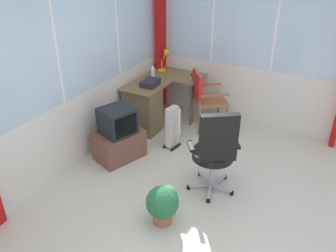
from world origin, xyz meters
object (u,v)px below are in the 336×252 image
Objects in this scene: spray_bottle at (153,72)px; paper_tray at (150,83)px; desk_lamp at (167,56)px; potted_plant at (163,203)px; wooden_armchair at (203,93)px; tv_on_stand at (119,136)px; desk at (145,106)px; office_chair at (215,148)px; tv_remote at (196,75)px; space_heater at (173,126)px.

paper_tray is (-0.29, -0.13, -0.06)m from spray_bottle.
potted_plant is at bearing -151.94° from desk_lamp.
wooden_armchair is 1.54m from tv_on_stand.
desk is 0.58m from spray_bottle.
spray_bottle is at bearing 11.01° from desk.
office_chair is 0.86m from potted_plant.
desk_lamp reaches higher than tv_remote.
potted_plant is (-2.18, -0.51, -0.36)m from wooden_armchair.
tv_on_stand is (0.10, 1.45, -0.29)m from office_chair.
spray_bottle reaches higher than tv_remote.
office_chair is (-1.06, -1.51, -0.15)m from paper_tray.
tv_on_stand is (-0.97, -0.06, -0.44)m from paper_tray.
tv_on_stand reaches higher than potted_plant.
desk_lamp is at bearing 28.06° from potted_plant.
potted_plant is (-1.70, -1.28, -0.15)m from desk.
tv_remote is 0.46m from wooden_armchair.
paper_tray reaches higher than potted_plant.
spray_bottle is (0.37, 0.07, 0.44)m from desk.
tv_remote is at bearing -31.00° from desk.
wooden_armchair reaches higher than paper_tray.
spray_bottle is at bearing 8.57° from tv_on_stand.
desk_lamp reaches higher than tv_on_stand.
office_chair reaches higher than desk_lamp.
spray_bottle is (-0.47, -0.00, -0.13)m from desk_lamp.
spray_bottle is at bearing 23.52° from paper_tray.
wooden_armchair is at bearing 13.08° from potted_plant.
space_heater is (-0.64, -0.71, -0.51)m from spray_bottle.
desk is 1.86m from office_chair.
desk_lamp is at bearing 6.39° from tv_on_stand.
wooden_armchair is 1.66m from office_chair.
tv_remote reaches higher than space_heater.
spray_bottle is 0.28× the size of tv_on_stand.
desk is 1.01m from tv_remote.
spray_bottle is 1.37m from tv_on_stand.
desk_lamp is at bearing 41.97° from office_chair.
tv_remote is at bearing 40.22° from wooden_armchair.
spray_bottle reaches higher than potted_plant.
office_chair is 1.46× the size of tv_on_stand.
tv_remote is 1.79m from tv_on_stand.
space_heater is at bearing -147.03° from desk_lamp.
tv_on_stand is (-1.26, -0.19, -0.50)m from spray_bottle.
office_chair is at bearing -163.61° from tv_remote.
space_heater is at bearing -112.61° from desk.
spray_bottle reaches higher than paper_tray.
desk_lamp is at bearing 66.91° from wooden_armchair.
wooden_armchair is (0.40, -0.72, -0.17)m from paper_tray.
space_heater is (-0.74, 0.13, -0.28)m from wooden_armchair.
desk is 1.35× the size of wooden_armchair.
desk is at bearing -174.84° from desk_lamp.
desk_lamp is 1.85m from tv_on_stand.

